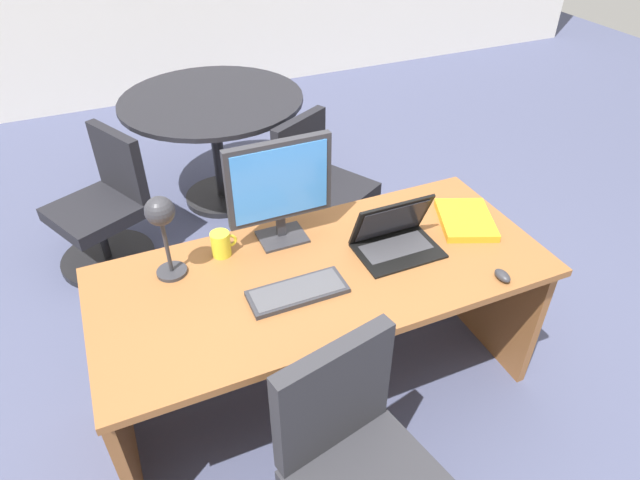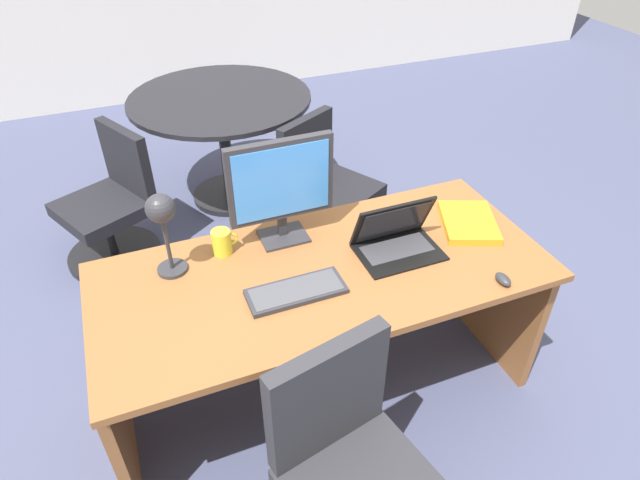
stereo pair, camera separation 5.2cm
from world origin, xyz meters
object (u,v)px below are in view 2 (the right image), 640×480
Objects in this scene: keyboard at (296,291)px; desk_lamp at (162,219)px; laptop at (395,235)px; monitor at (281,184)px; desk at (319,300)px; book at (469,222)px; meeting_chair_near at (112,211)px; meeting_chair_far at (327,199)px; coffee_mug at (222,242)px; meeting_table at (223,123)px; mouse at (503,279)px.

desk_lamp is (-0.41, 0.29, 0.26)m from keyboard.
desk_lamp reaches higher than laptop.
monitor is 1.24× the size of desk_lamp.
book is at bearing -0.79° from desk.
book is 2.10m from meeting_chair_near.
meeting_chair_far is (-0.26, 1.02, -0.42)m from book.
monitor reaches higher than laptop.
book is 1.08m from coffee_mug.
meeting_table is (0.36, 1.58, -0.21)m from coffee_mug.
mouse is 0.07× the size of meeting_table.
desk_lamp is at bearing 145.07° from keyboard.
coffee_mug is (-0.20, 0.35, 0.04)m from keyboard.
meeting_table is 1.48× the size of meeting_chair_near.
monitor is at bearing 149.73° from laptop.
meeting_chair_near is at bearing 136.98° from book.
meeting_chair_near reaches higher than meeting_table.
book is 0.46× the size of meeting_chair_near.
desk is 16.74× the size of coffee_mug.
laptop is at bearing -177.05° from book.
meeting_chair_near is (-0.79, 1.39, -0.21)m from desk.
book is (0.10, 0.38, -0.00)m from mouse.
laptop is at bearing -51.80° from meeting_chair_near.
desk_lamp is 0.31m from coffee_mug.
laptop is 0.43× the size of meeting_chair_near.
keyboard is at bearing 162.59° from mouse.
meeting_chair_near is (-1.41, 1.78, -0.44)m from mouse.
laptop is at bearing -5.12° from desk.
laptop is 0.39m from book.
meeting_chair_far is (1.02, 0.86, -0.67)m from desk_lamp.
book is (0.87, 0.14, 0.01)m from keyboard.
coffee_mug is (-0.35, 0.20, 0.27)m from desk.
keyboard is 4.70× the size of mouse.
book is (0.80, -0.22, -0.25)m from monitor.
laptop is at bearing -96.69° from meeting_chair_far.
monitor is at bearing 1.41° from coffee_mug.
monitor is 1.54m from meeting_chair_near.
desk is 0.77m from mouse.
coffee_mug is (-0.97, 0.59, 0.04)m from mouse.
monitor is at bearing 139.41° from mouse.
desk_lamp reaches higher than meeting_table.
book is at bearing -6.78° from desk_lamp.
meeting_chair_far is (-0.17, 1.39, -0.42)m from mouse.
desk is at bearing 179.21° from book.
monitor is 1.34× the size of laptop.
meeting_chair_far is (0.45, 1.01, -0.19)m from desk.
desk is 4.97× the size of book.
meeting_chair_near is at bearing 100.11° from desk_lamp.
laptop is 1.14m from meeting_chair_far.
keyboard is (-0.07, -0.36, -0.26)m from monitor.
monitor is 0.45m from keyboard.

